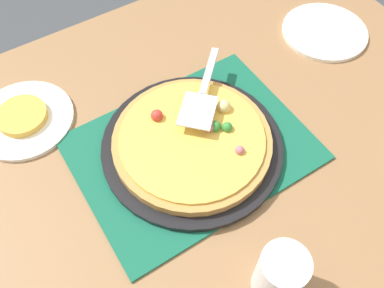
{
  "coord_description": "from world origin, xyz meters",
  "views": [
    {
      "loc": [
        -0.26,
        -0.41,
        1.49
      ],
      "look_at": [
        0.0,
        0.0,
        0.77
      ],
      "focal_mm": 38.88,
      "sensor_mm": 36.0,
      "label": 1
    }
  ],
  "objects_px": {
    "pizza_pan": "(192,146)",
    "cup_near": "(280,275)",
    "plate_side": "(325,32)",
    "served_slice_right": "(22,116)",
    "plate_far_right": "(24,119)",
    "pizza": "(193,140)",
    "pizza_server": "(203,93)"
  },
  "relations": [
    {
      "from": "plate_side",
      "to": "pizza_pan",
      "type": "bearing_deg",
      "value": -166.02
    },
    {
      "from": "plate_far_right",
      "to": "cup_near",
      "type": "xyz_separation_m",
      "value": [
        0.24,
        -0.58,
        0.06
      ]
    },
    {
      "from": "plate_side",
      "to": "cup_near",
      "type": "xyz_separation_m",
      "value": [
        -0.52,
        -0.44,
        0.06
      ]
    },
    {
      "from": "plate_far_right",
      "to": "pizza",
      "type": "bearing_deg",
      "value": -43.73
    },
    {
      "from": "pizza_pan",
      "to": "pizza",
      "type": "height_order",
      "value": "pizza"
    },
    {
      "from": "pizza",
      "to": "cup_near",
      "type": "height_order",
      "value": "cup_near"
    },
    {
      "from": "cup_near",
      "to": "pizza_server",
      "type": "height_order",
      "value": "cup_near"
    },
    {
      "from": "pizza_pan",
      "to": "plate_far_right",
      "type": "relative_size",
      "value": 1.73
    },
    {
      "from": "plate_far_right",
      "to": "cup_near",
      "type": "distance_m",
      "value": 0.63
    },
    {
      "from": "cup_near",
      "to": "pizza",
      "type": "bearing_deg",
      "value": 84.09
    },
    {
      "from": "plate_far_right",
      "to": "pizza_server",
      "type": "height_order",
      "value": "pizza_server"
    },
    {
      "from": "served_slice_right",
      "to": "cup_near",
      "type": "bearing_deg",
      "value": -67.23
    },
    {
      "from": "pizza",
      "to": "pizza_server",
      "type": "relative_size",
      "value": 1.7
    },
    {
      "from": "pizza_pan",
      "to": "pizza_server",
      "type": "bearing_deg",
      "value": 44.36
    },
    {
      "from": "plate_side",
      "to": "served_slice_right",
      "type": "height_order",
      "value": "served_slice_right"
    },
    {
      "from": "pizza_server",
      "to": "pizza_pan",
      "type": "bearing_deg",
      "value": -135.64
    },
    {
      "from": "pizza",
      "to": "served_slice_right",
      "type": "bearing_deg",
      "value": 136.27
    },
    {
      "from": "plate_side",
      "to": "pizza_server",
      "type": "distance_m",
      "value": 0.42
    },
    {
      "from": "pizza_pan",
      "to": "plate_far_right",
      "type": "xyz_separation_m",
      "value": [
        -0.27,
        0.26,
        -0.01
      ]
    },
    {
      "from": "plate_far_right",
      "to": "pizza_server",
      "type": "distance_m",
      "value": 0.4
    },
    {
      "from": "plate_side",
      "to": "pizza_server",
      "type": "xyz_separation_m",
      "value": [
        -0.42,
        -0.05,
        0.07
      ]
    },
    {
      "from": "pizza_pan",
      "to": "cup_near",
      "type": "distance_m",
      "value": 0.32
    },
    {
      "from": "pizza_pan",
      "to": "served_slice_right",
      "type": "distance_m",
      "value": 0.38
    },
    {
      "from": "pizza_pan",
      "to": "plate_far_right",
      "type": "distance_m",
      "value": 0.38
    },
    {
      "from": "pizza_pan",
      "to": "served_slice_right",
      "type": "xyz_separation_m",
      "value": [
        -0.27,
        0.26,
        0.01
      ]
    },
    {
      "from": "pizza",
      "to": "plate_far_right",
      "type": "distance_m",
      "value": 0.38
    },
    {
      "from": "plate_side",
      "to": "pizza_server",
      "type": "height_order",
      "value": "pizza_server"
    },
    {
      "from": "pizza",
      "to": "pizza_pan",
      "type": "bearing_deg",
      "value": -164.53
    },
    {
      "from": "pizza_server",
      "to": "plate_far_right",
      "type": "bearing_deg",
      "value": 150.33
    },
    {
      "from": "pizza_pan",
      "to": "cup_near",
      "type": "height_order",
      "value": "cup_near"
    },
    {
      "from": "pizza_server",
      "to": "plate_side",
      "type": "bearing_deg",
      "value": 7.21
    },
    {
      "from": "served_slice_right",
      "to": "pizza_server",
      "type": "bearing_deg",
      "value": -29.67
    }
  ]
}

